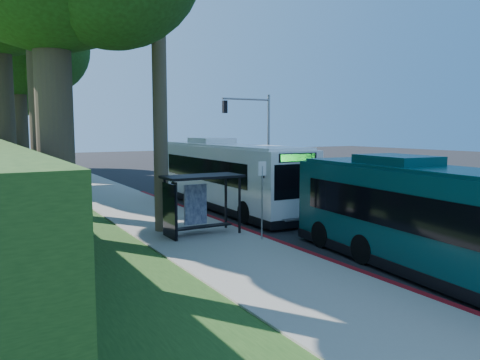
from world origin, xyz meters
TOP-DOWN VIEW (x-y plane):
  - ground at (0.00, 0.00)m, footprint 140.00×140.00m
  - sidewalk at (-7.30, 0.00)m, footprint 4.50×70.00m
  - red_curb at (-5.00, -4.00)m, footprint 0.25×30.00m
  - grass_verge at (-13.00, 5.00)m, footprint 8.00×70.00m
  - bus_shelter at (-7.26, -2.86)m, footprint 3.20×1.51m
  - stop_sign_pole at (-5.40, -5.00)m, footprint 0.35×0.06m
  - traffic_signal_pole at (3.78, 10.00)m, footprint 4.10×0.30m
  - tree_2 at (-11.89, 15.98)m, footprint 8.82×8.40m
  - tree_4 at (-11.40, 31.98)m, footprint 8.40×8.00m
  - tree_5 at (-10.41, 39.99)m, footprint 7.35×7.00m
  - white_bus at (-2.78, 2.66)m, footprint 3.03×13.10m
  - teal_bus at (-3.15, -11.28)m, footprint 3.67×12.14m
  - pickup at (1.34, 3.58)m, footprint 2.82×5.28m

SIDE VIEW (x-z plane):
  - ground at x=0.00m, z-range 0.00..0.00m
  - grass_verge at x=-13.00m, z-range 0.00..0.06m
  - sidewalk at x=-7.30m, z-range 0.00..0.12m
  - red_curb at x=-5.00m, z-range 0.00..0.13m
  - pickup at x=1.34m, z-range 0.00..1.41m
  - teal_bus at x=-3.15m, z-range -0.04..3.52m
  - bus_shelter at x=-7.26m, z-range 0.53..3.08m
  - white_bus at x=-2.78m, z-range -0.05..3.84m
  - stop_sign_pole at x=-5.40m, z-range 0.50..3.67m
  - traffic_signal_pole at x=3.78m, z-range 0.92..7.92m
  - tree_5 at x=-10.41m, z-range 2.53..15.39m
  - tree_4 at x=-11.40m, z-range 2.66..16.80m
  - tree_2 at x=-11.89m, z-range 2.92..18.04m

